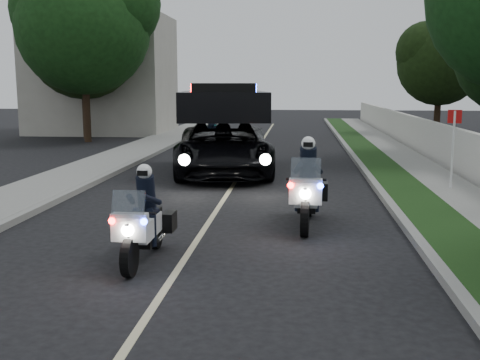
{
  "coord_description": "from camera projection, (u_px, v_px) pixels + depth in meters",
  "views": [
    {
      "loc": [
        1.87,
        -8.37,
        2.91
      ],
      "look_at": [
        0.71,
        3.07,
        1.0
      ],
      "focal_mm": 42.99,
      "sensor_mm": 36.0,
      "label": 1
    }
  ],
  "objects": [
    {
      "name": "curb_right",
      "position": [
        368.0,
        175.0,
        18.27
      ],
      "size": [
        0.2,
        60.0,
        0.15
      ],
      "primitive_type": "cube",
      "color": "gray",
      "rests_on": "ground"
    },
    {
      "name": "bicycle",
      "position": [
        212.0,
        142.0,
        29.51
      ],
      "size": [
        0.64,
        1.78,
        0.93
      ],
      "primitive_type": "imported",
      "rotation": [
        0.0,
        0.0,
        0.02
      ],
      "color": "black",
      "rests_on": "ground"
    },
    {
      "name": "police_moto_left",
      "position": [
        145.0,
        261.0,
        9.61
      ],
      "size": [
        0.68,
        1.92,
        1.62
      ],
      "primitive_type": null,
      "rotation": [
        0.0,
        0.0,
        -0.01
      ],
      "color": "silver",
      "rests_on": "ground"
    },
    {
      "name": "sign_post",
      "position": [
        450.0,
        194.0,
        15.54
      ],
      "size": [
        0.44,
        0.44,
        2.33
      ],
      "primitive_type": null,
      "rotation": [
        0.0,
        0.0,
        -0.24
      ],
      "color": "#9F140B",
      "rests_on": "ground"
    },
    {
      "name": "grass_verge",
      "position": [
        390.0,
        175.0,
        18.2
      ],
      "size": [
        1.2,
        60.0,
        0.16
      ],
      "primitive_type": "cube",
      "color": "#193814",
      "rests_on": "ground"
    },
    {
      "name": "tree_left_near",
      "position": [
        88.0,
        142.0,
        29.59
      ],
      "size": [
        7.19,
        7.19,
        11.18
      ],
      "primitive_type": null,
      "rotation": [
        0.0,
        0.0,
        -0.07
      ],
      "color": "#184115",
      "rests_on": "ground"
    },
    {
      "name": "property_wall",
      "position": [
        466.0,
        155.0,
        17.86
      ],
      "size": [
        0.22,
        60.0,
        1.5
      ],
      "primitive_type": "cube",
      "color": "beige",
      "rests_on": "ground"
    },
    {
      "name": "building_far",
      "position": [
        103.0,
        75.0,
        34.82
      ],
      "size": [
        8.0,
        6.0,
        7.0
      ],
      "primitive_type": "cube",
      "color": "#A8A396",
      "rests_on": "ground"
    },
    {
      "name": "tree_right_e",
      "position": [
        436.0,
        136.0,
        33.11
      ],
      "size": [
        6.23,
        6.23,
        8.05
      ],
      "primitive_type": null,
      "rotation": [
        0.0,
        0.0,
        0.36
      ],
      "color": "black",
      "rests_on": "ground"
    },
    {
      "name": "police_moto_right",
      "position": [
        306.0,
        225.0,
        12.06
      ],
      "size": [
        0.88,
        2.22,
        1.86
      ],
      "primitive_type": null,
      "rotation": [
        0.0,
        0.0,
        -0.05
      ],
      "color": "silver",
      "rests_on": "ground"
    },
    {
      "name": "ground",
      "position": [
        174.0,
        275.0,
        8.88
      ],
      "size": [
        120.0,
        120.0,
        0.0
      ],
      "primitive_type": "plane",
      "color": "black",
      "rests_on": "ground"
    },
    {
      "name": "cyclist",
      "position": [
        212.0,
        142.0,
        29.51
      ],
      "size": [
        0.61,
        0.42,
        1.63
      ],
      "primitive_type": "imported",
      "rotation": [
        0.0,
        0.0,
        3.09
      ],
      "color": "black",
      "rests_on": "ground"
    },
    {
      "name": "curb_left",
      "position": [
        117.0,
        171.0,
        19.09
      ],
      "size": [
        0.2,
        60.0,
        0.15
      ],
      "primitive_type": "cube",
      "color": "gray",
      "rests_on": "ground"
    },
    {
      "name": "lane_marking",
      "position": [
        240.0,
        175.0,
        18.69
      ],
      "size": [
        0.12,
        50.0,
        0.01
      ],
      "primitive_type": "cube",
      "color": "#BFB78C",
      "rests_on": "ground"
    },
    {
      "name": "sidewalk_right",
      "position": [
        432.0,
        176.0,
        18.07
      ],
      "size": [
        1.4,
        60.0,
        0.16
      ],
      "primitive_type": "cube",
      "color": "gray",
      "rests_on": "ground"
    },
    {
      "name": "police_suv",
      "position": [
        224.0,
        173.0,
        19.13
      ],
      "size": [
        3.89,
        6.88,
        3.17
      ],
      "primitive_type": "imported",
      "rotation": [
        0.0,
        0.0,
        0.14
      ],
      "color": "black",
      "rests_on": "ground"
    },
    {
      "name": "tree_left_far",
      "position": [
        87.0,
        138.0,
        31.56
      ],
      "size": [
        6.65,
        6.65,
        9.88
      ],
      "primitive_type": null,
      "rotation": [
        0.0,
        0.0,
        -0.13
      ],
      "color": "black",
      "rests_on": "ground"
    },
    {
      "name": "sidewalk_left",
      "position": [
        85.0,
        171.0,
        19.2
      ],
      "size": [
        2.0,
        60.0,
        0.16
      ],
      "primitive_type": "cube",
      "color": "gray",
      "rests_on": "ground"
    }
  ]
}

